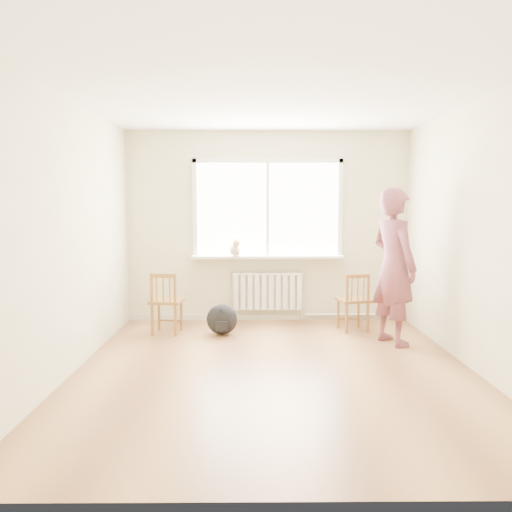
{
  "coord_description": "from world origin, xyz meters",
  "views": [
    {
      "loc": [
        -0.22,
        -4.88,
        1.65
      ],
      "look_at": [
        -0.17,
        1.2,
        1.04
      ],
      "focal_mm": 35.0,
      "sensor_mm": 36.0,
      "label": 1
    }
  ],
  "objects_px": {
    "cat": "(235,248)",
    "backpack": "(222,319)",
    "chair_right": "(354,302)",
    "person": "(394,267)",
    "chair_left": "(166,303)"
  },
  "relations": [
    {
      "from": "person",
      "to": "backpack",
      "type": "distance_m",
      "value": 2.24
    },
    {
      "from": "cat",
      "to": "backpack",
      "type": "bearing_deg",
      "value": -113.8
    },
    {
      "from": "chair_left",
      "to": "person",
      "type": "xyz_separation_m",
      "value": [
        2.79,
        -0.45,
        0.53
      ]
    },
    {
      "from": "chair_left",
      "to": "person",
      "type": "height_order",
      "value": "person"
    },
    {
      "from": "chair_right",
      "to": "cat",
      "type": "bearing_deg",
      "value": -29.33
    },
    {
      "from": "backpack",
      "to": "person",
      "type": "bearing_deg",
      "value": -11.55
    },
    {
      "from": "chair_right",
      "to": "chair_left",
      "type": "bearing_deg",
      "value": -8.78
    },
    {
      "from": "chair_left",
      "to": "cat",
      "type": "relative_size",
      "value": 2.05
    },
    {
      "from": "chair_right",
      "to": "backpack",
      "type": "distance_m",
      "value": 1.75
    },
    {
      "from": "person",
      "to": "chair_right",
      "type": "bearing_deg",
      "value": 7.04
    },
    {
      "from": "cat",
      "to": "backpack",
      "type": "xyz_separation_m",
      "value": [
        -0.15,
        -0.65,
        -0.86
      ]
    },
    {
      "from": "chair_left",
      "to": "chair_right",
      "type": "distance_m",
      "value": 2.46
    },
    {
      "from": "chair_right",
      "to": "backpack",
      "type": "relative_size",
      "value": 1.98
    },
    {
      "from": "chair_left",
      "to": "backpack",
      "type": "height_order",
      "value": "chair_left"
    },
    {
      "from": "person",
      "to": "backpack",
      "type": "relative_size",
      "value": 4.74
    }
  ]
}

